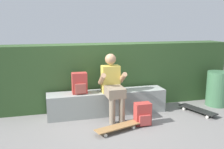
% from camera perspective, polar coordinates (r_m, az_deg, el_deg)
% --- Properties ---
extents(ground_plane, '(24.00, 24.00, 0.00)m').
position_cam_1_polar(ground_plane, '(4.79, -0.10, -10.16)').
color(ground_plane, slate).
extents(bench_main, '(2.34, 0.43, 0.46)m').
position_cam_1_polar(bench_main, '(5.01, -1.09, -6.36)').
color(bench_main, gray).
rests_on(bench_main, ground).
extents(person_skater, '(0.49, 0.62, 1.21)m').
position_cam_1_polar(person_skater, '(4.71, 0.11, -2.14)').
color(person_skater, gold).
rests_on(person_skater, ground).
extents(skateboard_near_person, '(0.82, 0.44, 0.09)m').
position_cam_1_polar(skateboard_near_person, '(4.27, 1.25, -11.86)').
color(skateboard_near_person, olive).
rests_on(skateboard_near_person, ground).
extents(skateboard_beside_bench, '(0.45, 0.82, 0.09)m').
position_cam_1_polar(skateboard_beside_bench, '(5.35, 18.90, -7.57)').
color(skateboard_beside_bench, black).
rests_on(skateboard_beside_bench, ground).
extents(backpack_on_bench, '(0.28, 0.23, 0.40)m').
position_cam_1_polar(backpack_on_bench, '(4.79, -7.40, -2.05)').
color(backpack_on_bench, '#B23833').
rests_on(backpack_on_bench, bench_main).
extents(backpack_on_ground, '(0.28, 0.23, 0.40)m').
position_cam_1_polar(backpack_on_ground, '(4.52, 7.00, -8.97)').
color(backpack_on_ground, '#B23833').
rests_on(backpack_on_ground, ground).
extents(hedge_row, '(4.99, 0.57, 1.35)m').
position_cam_1_polar(hedge_row, '(5.55, 1.59, 0.14)').
color(hedge_row, '#2D4925').
rests_on(hedge_row, ground).
extents(trash_bin, '(0.47, 0.47, 0.75)m').
position_cam_1_polar(trash_bin, '(5.93, 22.87, -2.98)').
color(trash_bin, '#3D6B47').
rests_on(trash_bin, ground).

